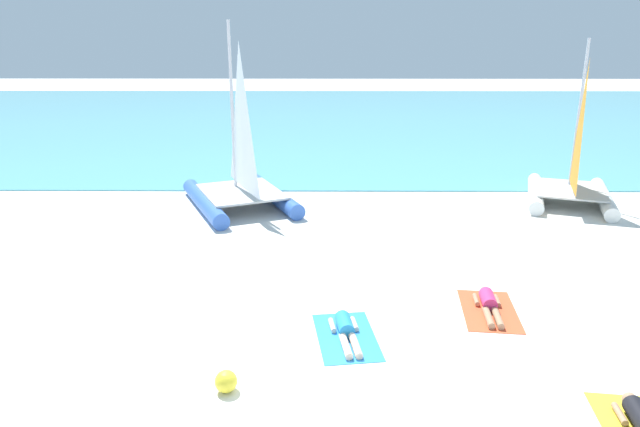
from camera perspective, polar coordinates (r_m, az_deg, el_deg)
The scene contains 9 objects.
ground_plane at distance 19.09m, azimuth 0.11°, elevation 0.76°, with size 120.00×120.00×0.00m, color white.
ocean_water at distance 40.51m, azimuth 0.30°, elevation 9.70°, with size 120.00×40.00×0.05m, color #5BB2C1.
sailboat_blue at distance 18.92m, azimuth -8.07°, elevation 3.24°, with size 4.54×5.38×5.99m.
sailboat_white at distance 21.03m, azimuth 24.05°, elevation 3.08°, with size 3.85×4.80×5.44m.
towel_left at distance 11.03m, azimuth 2.67°, elevation -12.32°, with size 1.10×1.90×0.01m, color #338CD8.
sunbather_left at distance 11.03m, azimuth 2.62°, elevation -11.58°, with size 0.62×1.57×0.30m.
towel_middle at distance 12.48m, azimuth 16.69°, elevation -9.36°, with size 1.10×1.90×0.01m, color #EA5933.
sunbather_middle at distance 12.49m, azimuth 16.69°, elevation -8.71°, with size 0.59×1.57×0.30m.
beach_ball at distance 9.58m, azimuth -9.47°, elevation -16.37°, with size 0.37×0.37×0.37m, color yellow.
Camera 1 is at (0.11, -8.29, 5.48)m, focal length 31.70 mm.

